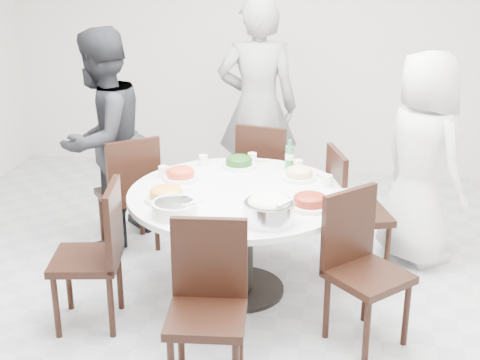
% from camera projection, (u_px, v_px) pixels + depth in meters
% --- Properties ---
extents(floor, '(6.00, 6.00, 0.01)m').
position_uv_depth(floor, '(252.00, 315.00, 4.44)').
color(floor, '#B3B3B8').
rests_on(floor, ground).
extents(wall_back, '(6.00, 0.01, 2.80)m').
position_uv_depth(wall_back, '(296.00, 38.00, 6.74)').
color(wall_back, silver).
rests_on(wall_back, ground).
extents(dining_table, '(1.50, 1.50, 0.75)m').
position_uv_depth(dining_table, '(239.00, 243.00, 4.62)').
color(dining_table, white).
rests_on(dining_table, floor).
extents(chair_ne, '(0.53, 0.53, 0.95)m').
position_uv_depth(chair_ne, '(359.00, 212.00, 4.88)').
color(chair_ne, black).
rests_on(chair_ne, floor).
extents(chair_n, '(0.49, 0.49, 0.95)m').
position_uv_depth(chair_n, '(268.00, 175.00, 5.62)').
color(chair_n, black).
rests_on(chair_n, floor).
extents(chair_nw, '(0.59, 0.59, 0.95)m').
position_uv_depth(chair_nw, '(127.00, 192.00, 5.26)').
color(chair_nw, black).
rests_on(chair_nw, floor).
extents(chair_sw, '(0.49, 0.49, 0.95)m').
position_uv_depth(chair_sw, '(86.00, 256.00, 4.20)').
color(chair_sw, black).
rests_on(chair_sw, floor).
extents(chair_s, '(0.46, 0.46, 0.95)m').
position_uv_depth(chair_s, '(206.00, 314.00, 3.57)').
color(chair_s, black).
rests_on(chair_s, floor).
extents(chair_se, '(0.59, 0.59, 0.95)m').
position_uv_depth(chair_se, '(369.00, 273.00, 4.00)').
color(chair_se, black).
rests_on(chair_se, floor).
extents(diner_right, '(0.88, 0.94, 1.62)m').
position_uv_depth(diner_right, '(422.00, 159.00, 4.97)').
color(diner_right, silver).
rests_on(diner_right, floor).
extents(diner_middle, '(0.75, 0.53, 1.92)m').
position_uv_depth(diner_middle, '(258.00, 107.00, 5.83)').
color(diner_middle, black).
rests_on(diner_middle, floor).
extents(diner_left, '(0.88, 1.01, 1.74)m').
position_uv_depth(diner_left, '(103.00, 140.00, 5.22)').
color(diner_left, black).
rests_on(diner_left, floor).
extents(dish_greens, '(0.25, 0.25, 0.07)m').
position_uv_depth(dish_greens, '(239.00, 163.00, 4.96)').
color(dish_greens, white).
rests_on(dish_greens, dining_table).
extents(dish_pale, '(0.24, 0.24, 0.06)m').
position_uv_depth(dish_pale, '(299.00, 175.00, 4.72)').
color(dish_pale, white).
rests_on(dish_pale, dining_table).
extents(dish_orange, '(0.25, 0.25, 0.07)m').
position_uv_depth(dish_orange, '(181.00, 175.00, 4.72)').
color(dish_orange, white).
rests_on(dish_orange, dining_table).
extents(dish_redbrown, '(0.27, 0.27, 0.07)m').
position_uv_depth(dish_redbrown, '(310.00, 202.00, 4.23)').
color(dish_redbrown, white).
rests_on(dish_redbrown, dining_table).
extents(dish_tofu, '(0.28, 0.28, 0.07)m').
position_uv_depth(dish_tofu, '(166.00, 195.00, 4.34)').
color(dish_tofu, white).
rests_on(dish_tofu, dining_table).
extents(rice_bowl, '(0.31, 0.31, 0.13)m').
position_uv_depth(rice_bowl, '(269.00, 212.00, 4.00)').
color(rice_bowl, silver).
rests_on(rice_bowl, dining_table).
extents(soup_bowl, '(0.28, 0.28, 0.09)m').
position_uv_depth(soup_bowl, '(175.00, 209.00, 4.11)').
color(soup_bowl, white).
rests_on(soup_bowl, dining_table).
extents(beverage_bottle, '(0.06, 0.06, 0.22)m').
position_uv_depth(beverage_bottle, '(290.00, 154.00, 4.92)').
color(beverage_bottle, '#2B6C3A').
rests_on(beverage_bottle, dining_table).
extents(tea_cups, '(0.07, 0.07, 0.08)m').
position_uv_depth(tea_cups, '(254.00, 160.00, 5.02)').
color(tea_cups, white).
rests_on(tea_cups, dining_table).
extents(chopsticks, '(0.24, 0.04, 0.01)m').
position_uv_depth(chopsticks, '(249.00, 160.00, 5.12)').
color(chopsticks, tan).
rests_on(chopsticks, dining_table).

